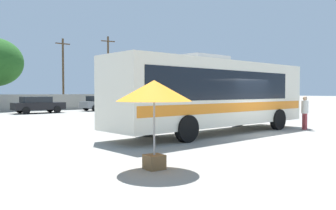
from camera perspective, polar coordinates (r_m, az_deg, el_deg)
The scene contains 9 objects.
ground_plane at distance 23.32m, azimuth -4.58°, elevation -2.54°, with size 300.00×300.00×0.00m, color gray.
perimeter_wall at distance 38.08m, azimuth -18.20°, elevation 0.45°, with size 80.00×0.30×1.68m, color #9E998C.
coach_bus_cream_orange at distance 15.98m, azimuth 7.51°, elevation 2.07°, with size 11.37×3.37×3.54m.
attendant_by_bus_door at distance 18.74m, azimuth 21.77°, elevation -0.88°, with size 0.45×0.45×1.71m.
vendor_umbrella_near_gate_orange at distance 8.44m, azimuth -2.32°, elevation 1.94°, with size 1.89×1.89×2.20m.
parked_car_third_black at distance 33.09m, azimuth -20.80°, elevation 0.09°, with size 4.48×2.11×1.50m.
parked_car_rightmost_grey at distance 36.07m, azimuth -11.09°, elevation 0.36°, with size 4.26×2.25×1.51m.
utility_pole_near at distance 45.09m, azimuth -9.90°, elevation 5.69°, with size 1.79×0.44×9.04m.
utility_pole_far at distance 42.68m, azimuth -17.02°, elevation 5.28°, with size 1.80×0.27×8.23m.
Camera 1 is at (-12.69, -9.48, 1.91)m, focal length 36.70 mm.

